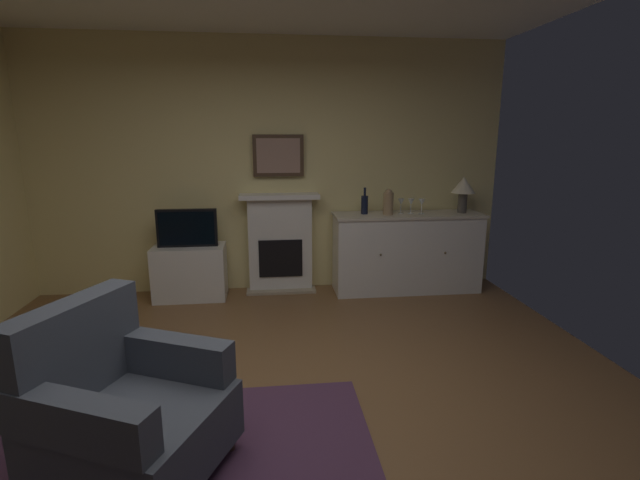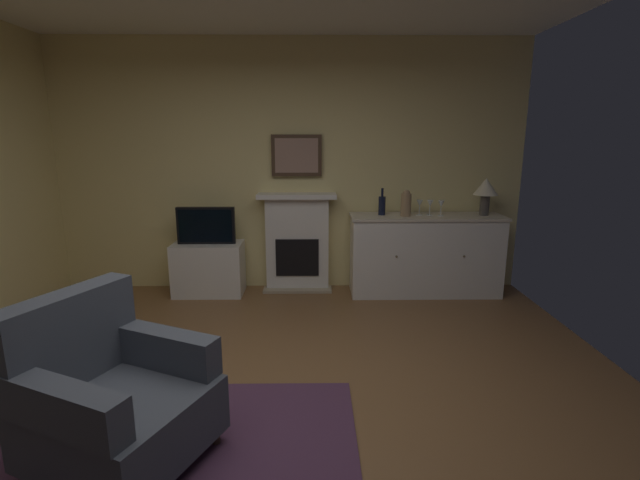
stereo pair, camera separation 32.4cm
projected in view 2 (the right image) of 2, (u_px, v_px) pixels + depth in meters
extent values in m
cube|color=brown|center=(267.00, 432.00, 2.81)|extent=(5.23, 5.44, 0.10)
cube|color=#EAD68C|center=(288.00, 167.00, 5.12)|extent=(5.23, 0.06, 2.75)
cube|color=#4C2D47|center=(134.00, 472.00, 2.39)|extent=(2.37, 1.71, 0.02)
cube|color=white|center=(297.00, 244.00, 5.19)|extent=(0.70, 0.18, 1.05)
cube|color=tan|center=(298.00, 290.00, 5.21)|extent=(0.77, 0.20, 0.03)
cube|color=black|center=(297.00, 258.00, 5.13)|extent=(0.48, 0.02, 0.42)
cube|color=white|center=(297.00, 196.00, 5.04)|extent=(0.87, 0.27, 0.05)
cube|color=#473323|center=(297.00, 155.00, 5.01)|extent=(0.55, 0.03, 0.45)
cube|color=#9E7A6B|center=(296.00, 156.00, 4.99)|extent=(0.47, 0.01, 0.37)
cube|color=white|center=(425.00, 256.00, 5.05)|extent=(1.62, 0.45, 0.85)
cube|color=beige|center=(427.00, 217.00, 4.95)|extent=(1.65, 0.48, 0.03)
sphere|color=brown|center=(397.00, 257.00, 4.80)|extent=(0.02, 0.02, 0.02)
sphere|color=brown|center=(464.00, 256.00, 4.81)|extent=(0.02, 0.02, 0.02)
cylinder|color=#4C4742|center=(484.00, 205.00, 4.93)|extent=(0.10, 0.10, 0.22)
cone|color=#EFE5C6|center=(486.00, 186.00, 4.88)|extent=(0.26, 0.26, 0.18)
cylinder|color=black|center=(382.00, 206.00, 4.95)|extent=(0.08, 0.08, 0.20)
cylinder|color=black|center=(382.00, 192.00, 4.92)|extent=(0.03, 0.03, 0.09)
cylinder|color=silver|center=(419.00, 215.00, 4.96)|extent=(0.06, 0.06, 0.00)
cylinder|color=silver|center=(419.00, 210.00, 4.95)|extent=(0.01, 0.01, 0.09)
cone|color=silver|center=(420.00, 203.00, 4.93)|extent=(0.07, 0.07, 0.07)
cylinder|color=silver|center=(429.00, 215.00, 4.95)|extent=(0.06, 0.06, 0.00)
cylinder|color=silver|center=(430.00, 211.00, 4.94)|extent=(0.01, 0.01, 0.09)
cone|color=silver|center=(430.00, 203.00, 4.93)|extent=(0.07, 0.07, 0.07)
cylinder|color=silver|center=(441.00, 215.00, 4.92)|extent=(0.06, 0.06, 0.00)
cylinder|color=silver|center=(441.00, 211.00, 4.91)|extent=(0.01, 0.01, 0.09)
cone|color=silver|center=(441.00, 204.00, 4.89)|extent=(0.07, 0.07, 0.07)
cylinder|color=#9E7F5B|center=(406.00, 205.00, 4.87)|extent=(0.11, 0.11, 0.24)
sphere|color=#9E7F5B|center=(406.00, 194.00, 4.84)|extent=(0.08, 0.08, 0.08)
cube|color=white|center=(209.00, 269.00, 5.06)|extent=(0.75, 0.42, 0.58)
cube|color=black|center=(206.00, 225.00, 4.94)|extent=(0.62, 0.06, 0.40)
cube|color=black|center=(205.00, 226.00, 4.90)|extent=(0.57, 0.01, 0.35)
cube|color=#474C56|center=(123.00, 421.00, 2.40)|extent=(1.04, 1.02, 0.32)
cube|color=#474C56|center=(70.00, 338.00, 2.44)|extent=(0.46, 0.76, 0.50)
cube|color=#474C56|center=(62.00, 407.00, 2.06)|extent=(0.71, 0.42, 0.22)
cube|color=#474C56|center=(163.00, 348.00, 2.63)|extent=(0.71, 0.42, 0.22)
cylinder|color=#473323|center=(216.00, 437.00, 2.60)|extent=(0.05, 0.05, 0.10)
cylinder|color=#473323|center=(27.00, 477.00, 2.30)|extent=(0.05, 0.05, 0.10)
cylinder|color=#473323|center=(126.00, 409.00, 2.87)|extent=(0.05, 0.05, 0.10)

